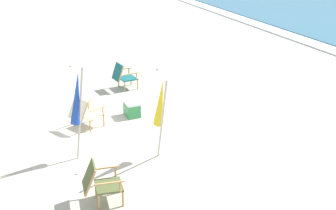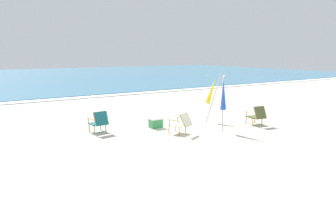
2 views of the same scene
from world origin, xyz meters
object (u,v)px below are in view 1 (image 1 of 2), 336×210
beach_chair_back_left (100,182)px  beach_chair_front_right (85,112)px  umbrella_furled_blue (77,99)px  beach_chair_far_center (123,76)px  umbrella_furled_yellow (161,104)px  cooler_box (132,109)px

beach_chair_back_left → beach_chair_front_right: (-3.37, 0.51, -0.01)m
umbrella_furled_blue → beach_chair_far_center: bearing=151.2°
beach_chair_front_right → beach_chair_far_center: (-2.48, 1.76, 0.01)m
beach_chair_far_center → umbrella_furled_yellow: umbrella_furled_yellow is taller
beach_chair_back_left → cooler_box: size_ratio=1.65×
umbrella_furled_blue → cooler_box: bearing=136.6°
beach_chair_back_left → umbrella_furled_yellow: size_ratio=0.40×
umbrella_furled_yellow → beach_chair_front_right: bearing=-154.6°
beach_chair_front_right → umbrella_furled_blue: (1.56, -0.47, 0.96)m
beach_chair_far_center → umbrella_furled_yellow: size_ratio=0.41×
beach_chair_back_left → umbrella_furled_blue: bearing=178.6°
beach_chair_far_center → umbrella_furled_yellow: bearing=-7.8°
beach_chair_back_left → beach_chair_front_right: beach_chair_back_left is taller
beach_chair_back_left → cooler_box: (-3.70, 1.82, -0.23)m
beach_chair_front_right → umbrella_furled_yellow: (2.30, 1.10, 0.89)m
umbrella_furled_blue → cooler_box: size_ratio=4.32×
umbrella_furled_yellow → cooler_box: (-2.63, 0.22, -1.11)m
beach_chair_front_right → cooler_box: beach_chair_front_right is taller
beach_chair_front_right → umbrella_furled_yellow: 2.70m
beach_chair_far_center → umbrella_furled_blue: size_ratio=0.39×
beach_chair_back_left → umbrella_furled_blue: (-1.82, 0.04, 0.96)m
umbrella_furled_yellow → beach_chair_far_center: bearing=172.2°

